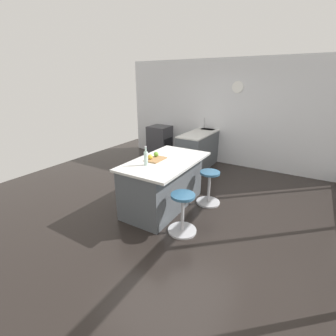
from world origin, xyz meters
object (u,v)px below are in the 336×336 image
object	(u,v)px
oven_range	(160,141)
apple_green	(156,154)
cutting_board	(156,159)
water_bottle	(146,158)
stool_by_window	(209,189)
apple_yellow	(150,157)
stool_middle	(183,214)
kitchen_island	(163,183)

from	to	relation	value
oven_range	apple_green	bearing A→B (deg)	31.87
cutting_board	water_bottle	size ratio (longest dim) A/B	1.15
stool_by_window	apple_yellow	distance (m)	1.26
stool_by_window	water_bottle	distance (m)	1.38
apple_yellow	water_bottle	xyz separation A→B (m)	(0.23, 0.08, 0.06)
oven_range	stool_middle	size ratio (longest dim) A/B	1.41
kitchen_island	oven_range	bearing A→B (deg)	-145.86
oven_range	stool_by_window	xyz separation A→B (m)	(2.08, 2.43, -0.15)
oven_range	kitchen_island	distance (m)	3.15
kitchen_island	water_bottle	xyz separation A→B (m)	(0.37, -0.09, 0.56)
cutting_board	apple_yellow	size ratio (longest dim) A/B	4.25
oven_range	kitchen_island	world-z (taller)	kitchen_island
stool_by_window	apple_green	bearing A→B (deg)	-59.68
apple_yellow	apple_green	bearing A→B (deg)	179.40
kitchen_island	apple_green	world-z (taller)	apple_green
cutting_board	stool_middle	bearing A→B (deg)	59.78
stool_middle	water_bottle	world-z (taller)	water_bottle
cutting_board	water_bottle	xyz separation A→B (m)	(0.30, 0.01, 0.11)
kitchen_island	stool_by_window	bearing A→B (deg)	128.08
oven_range	apple_yellow	distance (m)	3.22
stool_by_window	stool_middle	distance (m)	1.05
stool_middle	cutting_board	world-z (taller)	cutting_board
kitchen_island	apple_green	distance (m)	0.53
apple_yellow	apple_green	world-z (taller)	apple_green
kitchen_island	stool_middle	bearing A→B (deg)	51.92
stool_middle	cutting_board	bearing A→B (deg)	-120.22
kitchen_island	water_bottle	bearing A→B (deg)	-14.13
water_bottle	kitchen_island	bearing A→B (deg)	165.87
apple_yellow	apple_green	distance (m)	0.18
kitchen_island	stool_middle	xyz separation A→B (m)	(0.52, 0.67, -0.16)
stool_by_window	apple_yellow	xyz separation A→B (m)	(0.67, -0.84, 0.66)
kitchen_island	stool_middle	distance (m)	0.86
kitchen_island	stool_by_window	xyz separation A→B (m)	(-0.52, 0.67, -0.16)
kitchen_island	stool_by_window	size ratio (longest dim) A/B	2.64
oven_range	kitchen_island	size ratio (longest dim) A/B	0.53
oven_range	cutting_board	bearing A→B (deg)	31.80
stool_by_window	kitchen_island	bearing A→B (deg)	-51.92
oven_range	apple_green	xyz separation A→B (m)	(2.57, 1.60, 0.51)
stool_middle	oven_range	bearing A→B (deg)	-142.12
stool_middle	water_bottle	bearing A→B (deg)	-101.47
stool_middle	cutting_board	distance (m)	1.08
apple_green	stool_by_window	bearing A→B (deg)	120.32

